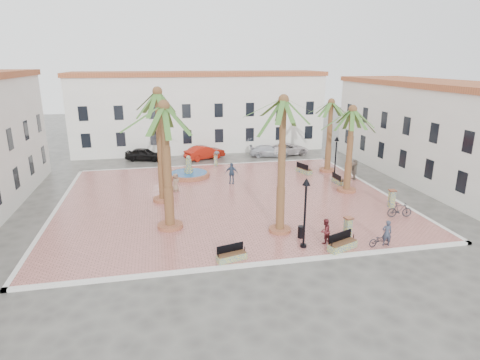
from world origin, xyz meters
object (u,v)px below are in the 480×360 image
Objects in this scene: pedestrian_east at (354,169)px; palm_nw at (158,104)px; bench_se at (342,245)px; bicycle_b at (400,210)px; litter_bin at (301,232)px; bicycle_a at (380,240)px; bench_s at (232,256)px; lamppost_s at (306,201)px; car_black at (144,154)px; palm_e at (352,119)px; pedestrian_north at (217,158)px; palm_ne at (331,111)px; pedestrian_fountain_a at (176,182)px; bench_e at (338,181)px; bollard_n at (216,160)px; palm_sw at (165,121)px; fountain at (189,174)px; palm_s at (283,114)px; car_red at (205,152)px; bench_ne at (304,170)px; cyclist_a at (387,233)px; lamppost_e at (336,151)px; cyclist_b at (325,231)px; bollard_se at (348,227)px; car_silver at (269,151)px; pedestrian_fountain_b at (231,173)px; car_white at (288,149)px; bollard_e at (392,198)px.

palm_nw is at bearing -66.79° from pedestrian_east.
bench_se is 1.14× the size of bicycle_b.
litter_bin is 4.70m from bicycle_a.
bench_s is at bearing 114.59° from bicycle_b.
car_black is at bearing 111.58° from lamppost_s.
palm_e is 8.38m from bicycle_b.
palm_ne is at bearing -108.69° from pedestrian_north.
pedestrian_fountain_a is at bearing 102.60° from bench_se.
bicycle_b is at bearing -177.34° from bench_e.
pedestrian_east is at bearing -32.62° from bollard_n.
palm_sw is 17.59m from bollard_n.
fountain is at bearing 66.52° from bench_e.
bollard_n is 0.71× the size of bicycle_b.
palm_s is 8.47m from bench_se.
palm_nw is 1.91× the size of car_red.
bollard_n is 3.93m from car_red.
bicycle_b is at bearing -57.84° from bollard_n.
palm_sw reaches higher than pedestrian_north.
bicycle_b is (10.62, -16.89, -0.11)m from bollard_n.
palm_s is 4.42× the size of bench_ne.
cyclist_a is at bearing -3.90° from pedestrian_east.
bench_se is 1.28× the size of pedestrian_fountain_a.
bench_ne is 4.46m from lamppost_e.
bench_se is 1.30× the size of cyclist_b.
palm_ne is 4.17× the size of bench_e.
palm_nw is 11.49× the size of litter_bin.
palm_sw is 13.12m from bollard_se.
bollard_n is (-1.61, 17.52, -6.94)m from palm_s.
bollard_se is at bearing 155.44° from bench_e.
bench_se is 2.73m from litter_bin.
pedestrian_east is 12.34m from car_silver.
pedestrian_fountain_b is (-9.34, 1.25, -1.87)m from lamppost_e.
bench_s is 17.87m from lamppost_e.
palm_nw reaches higher than car_red.
palm_e is 15.77m from car_white.
bench_e is at bearing 54.66° from litter_bin.
palm_nw is 1.22× the size of palm_e.
cyclist_b is at bearing -46.06° from palm_nw.
lamppost_s is 25.18m from car_white.
lamppost_s reaches higher than bollard_e.
pedestrian_fountain_a is at bearing 130.91° from bollard_se.
palm_e reaches higher than palm_ne.
litter_bin is (5.71, -15.27, 0.11)m from fountain.
bollard_e is at bearing 178.45° from bench_ne.
lamppost_e is at bearing 45.44° from bench_se.
bench_ne is at bearing 30.45° from pedestrian_fountain_b.
bench_se is 24.56m from car_silver.
fountain is 4.67m from bollard_n.
bench_e is at bearing 47.53° from palm_s.
palm_e reaches higher than bollard_n.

